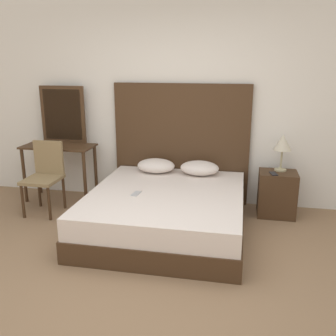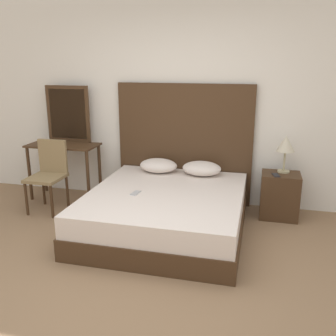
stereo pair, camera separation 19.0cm
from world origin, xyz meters
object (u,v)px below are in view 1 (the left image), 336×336
object	(u,v)px
chair	(45,173)
table_lamp	(283,144)
vanity_desk	(59,156)
phone_on_nightstand	(274,174)
nightstand	(277,194)
bed	(166,211)
phone_on_bed	(136,194)

from	to	relation	value
chair	table_lamp	bearing A→B (deg)	9.70
table_lamp	vanity_desk	world-z (taller)	table_lamp
phone_on_nightstand	vanity_desk	distance (m)	2.83
nightstand	table_lamp	size ratio (longest dim) A/B	1.24
bed	phone_on_bed	xyz separation A→B (m)	(-0.31, -0.14, 0.24)
phone_on_nightstand	vanity_desk	xyz separation A→B (m)	(-2.83, 0.09, 0.06)
table_lamp	chair	xyz separation A→B (m)	(-2.91, -0.50, -0.39)
nightstand	phone_on_bed	bearing A→B (deg)	-152.02
phone_on_bed	vanity_desk	size ratio (longest dim) A/B	0.16
nightstand	vanity_desk	xyz separation A→B (m)	(-2.90, -0.01, 0.34)
phone_on_nightstand	vanity_desk	world-z (taller)	vanity_desk
bed	vanity_desk	xyz separation A→B (m)	(-1.63, 0.69, 0.40)
nightstand	phone_on_nightstand	bearing A→B (deg)	-125.83
vanity_desk	bed	bearing A→B (deg)	-23.00
table_lamp	chair	world-z (taller)	table_lamp
vanity_desk	phone_on_nightstand	bearing A→B (deg)	-1.76
phone_on_bed	chair	xyz separation A→B (m)	(-1.31, 0.41, 0.04)
nightstand	table_lamp	distance (m)	0.63
table_lamp	chair	bearing A→B (deg)	-170.30
nightstand	chair	world-z (taller)	chair
nightstand	table_lamp	bearing A→B (deg)	71.12
nightstand	vanity_desk	size ratio (longest dim) A/B	0.59
bed	vanity_desk	bearing A→B (deg)	157.00
phone_on_nightstand	table_lamp	bearing A→B (deg)	61.06
phone_on_nightstand	phone_on_bed	bearing A→B (deg)	-153.75
bed	phone_on_bed	size ratio (longest dim) A/B	12.20
nightstand	phone_on_nightstand	distance (m)	0.31
phone_on_bed	vanity_desk	bearing A→B (deg)	147.90
vanity_desk	chair	bearing A→B (deg)	-88.37
vanity_desk	chair	world-z (taller)	chair
bed	phone_on_nightstand	xyz separation A→B (m)	(1.19, 0.61, 0.34)
nightstand	vanity_desk	bearing A→B (deg)	-179.88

